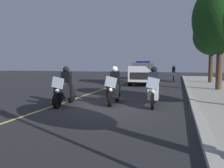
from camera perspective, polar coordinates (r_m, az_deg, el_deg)
The scene contains 10 objects.
ground_plane at distance 9.76m, azimuth -1.34°, elevation -5.68°, with size 80.00×80.00×0.00m, color #28282B.
curb_strip at distance 9.32m, azimuth 20.25°, elevation -6.06°, with size 48.00×0.24×0.15m, color #B7B5AD.
lane_stripe_center at distance 10.65m, azimuth -12.97°, elevation -4.87°, with size 48.00×0.12×0.01m, color #E0D14C.
police_motorcycle_lead_left at distance 10.19m, azimuth -11.87°, elevation -1.35°, with size 2.14×0.61×1.72m.
police_motorcycle_lead_right at distance 10.36m, azimuth 0.54°, elevation -1.13°, with size 2.14×0.61×1.72m.
police_motorcycle_trailing at distance 9.95m, azimuth 10.44°, elevation -1.48°, with size 2.14×0.61×1.72m.
police_suv at distance 19.98m, azimuth 7.81°, elevation 2.93°, with size 5.01×2.33×2.05m.
cyclist_background at distance 23.75m, azimuth 15.29°, elevation 2.61°, with size 1.76×0.33×1.69m.
tree_far_back at distance 17.00m, azimuth 25.90°, elevation 14.71°, with size 3.71×3.71×7.02m.
tree_behind_suv at distance 23.04m, azimuth 23.93°, elevation 10.96°, with size 3.35×3.35×6.00m.
Camera 1 is at (9.12, 2.93, 1.84)m, focal length 36.17 mm.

